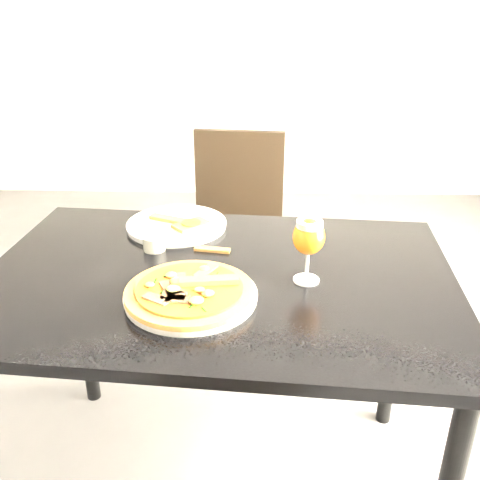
{
  "coord_description": "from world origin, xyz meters",
  "views": [
    {
      "loc": [
        0.36,
        -0.86,
        1.41
      ],
      "look_at": [
        0.32,
        0.37,
        0.83
      ],
      "focal_mm": 40.0,
      "sensor_mm": 36.0,
      "label": 1
    }
  ],
  "objects_px": {
    "dining_table": "(218,304)",
    "pizza": "(190,291)",
    "beer_glass": "(309,237)",
    "chair_far": "(235,228)"
  },
  "relations": [
    {
      "from": "beer_glass",
      "to": "pizza",
      "type": "bearing_deg",
      "value": -159.61
    },
    {
      "from": "dining_table",
      "to": "beer_glass",
      "type": "relative_size",
      "value": 7.62
    },
    {
      "from": "chair_far",
      "to": "beer_glass",
      "type": "xyz_separation_m",
      "value": [
        0.21,
        -0.93,
        0.39
      ]
    },
    {
      "from": "dining_table",
      "to": "chair_far",
      "type": "relative_size",
      "value": 1.44
    },
    {
      "from": "chair_far",
      "to": "pizza",
      "type": "relative_size",
      "value": 2.9
    },
    {
      "from": "chair_far",
      "to": "beer_glass",
      "type": "height_order",
      "value": "beer_glass"
    },
    {
      "from": "pizza",
      "to": "beer_glass",
      "type": "xyz_separation_m",
      "value": [
        0.28,
        0.1,
        0.09
      ]
    },
    {
      "from": "dining_table",
      "to": "pizza",
      "type": "bearing_deg",
      "value": -107.71
    },
    {
      "from": "chair_far",
      "to": "beer_glass",
      "type": "relative_size",
      "value": 5.29
    },
    {
      "from": "dining_table",
      "to": "beer_glass",
      "type": "distance_m",
      "value": 0.31
    }
  ]
}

